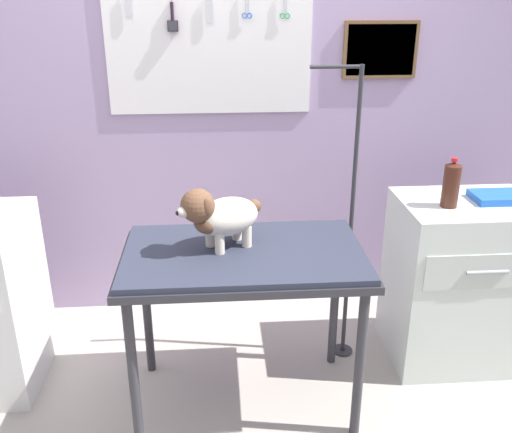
# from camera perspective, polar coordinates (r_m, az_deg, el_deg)

# --- Properties ---
(rear_wall_panel) EXTENTS (4.00, 0.11, 2.30)m
(rear_wall_panel) POSITION_cam_1_polar(r_m,az_deg,el_deg) (3.27, -3.73, 9.44)
(rear_wall_panel) COLOR #A68FB5
(rear_wall_panel) RESTS_ON ground
(grooming_table) EXTENTS (1.09, 0.65, 0.81)m
(grooming_table) POSITION_cam_1_polar(r_m,az_deg,el_deg) (2.51, -1.23, -5.09)
(grooming_table) COLOR #2D2D33
(grooming_table) RESTS_ON ground
(grooming_arm) EXTENTS (0.30, 0.11, 1.56)m
(grooming_arm) POSITION_cam_1_polar(r_m,az_deg,el_deg) (2.90, 9.40, -1.60)
(grooming_arm) COLOR #2D2D33
(grooming_arm) RESTS_ON ground
(dog) EXTENTS (0.39, 0.30, 0.30)m
(dog) POSITION_cam_1_polar(r_m,az_deg,el_deg) (2.44, -3.78, 0.12)
(dog) COLOR beige
(dog) RESTS_ON grooming_table
(cabinet_right) EXTENTS (0.68, 0.54, 0.89)m
(cabinet_right) POSITION_cam_1_polar(r_m,az_deg,el_deg) (3.16, 19.85, -6.22)
(cabinet_right) COLOR silver
(cabinet_right) RESTS_ON ground
(soda_bottle) EXTENTS (0.08, 0.08, 0.25)m
(soda_bottle) POSITION_cam_1_polar(r_m,az_deg,el_deg) (2.86, 19.21, 3.11)
(soda_bottle) COLOR #452116
(soda_bottle) RESTS_ON cabinet_right
(supply_tray) EXTENTS (0.24, 0.18, 0.04)m
(supply_tray) POSITION_cam_1_polar(r_m,az_deg,el_deg) (3.05, 23.26, 1.82)
(supply_tray) COLOR blue
(supply_tray) RESTS_ON cabinet_right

